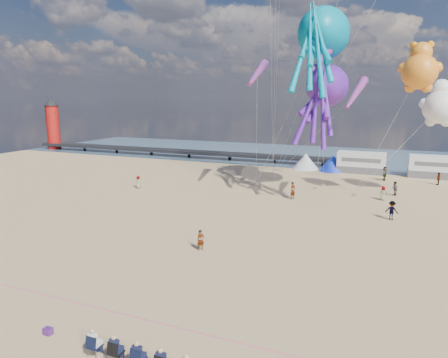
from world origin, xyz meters
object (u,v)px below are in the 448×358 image
beachgoer_3 (438,179)px  kite_panda (440,107)px  lighthouse (53,127)px  sandbag_d (324,185)px  beachgoer_1 (395,189)px  motorhome_0 (361,163)px  tent_white (306,161)px  standing_person (201,240)px  tent_blue (333,163)px  beachgoer_5 (293,190)px  sandbag_e (273,179)px  windsock_mid (321,59)px  cooler_purple (48,331)px  kite_teddy_orange (420,72)px  windsock_left (257,73)px  kite_octopus_purple (327,86)px  beachgoer_0 (138,182)px  sandbag_a (256,185)px  beachgoer_6 (383,193)px  kite_octopus_teal (324,33)px  windsock_right (356,93)px  motorhome_1 (435,167)px  spectator_row (139,354)px  sandbag_c (354,195)px  beachgoer_2 (392,210)px  beachgoer_4 (385,173)px  sandbag_b (315,188)px

beachgoer_3 → kite_panda: bearing=0.4°
lighthouse → sandbag_d: 60.48m
beachgoer_1 → motorhome_0: bearing=-179.4°
tent_white → standing_person: tent_white is taller
beachgoer_1 → tent_blue: bearing=-165.3°
beachgoer_3 → beachgoer_5: size_ratio=0.86×
sandbag_e → windsock_mid: windsock_mid is taller
cooler_purple → beachgoer_1: beachgoer_1 is taller
motorhome_0 → kite_teddy_orange: (5.71, -15.58, 11.65)m
kite_panda → windsock_left: windsock_left is taller
kite_octopus_purple → motorhome_0: bearing=78.2°
lighthouse → tent_white: lighthouse is taller
standing_person → kite_teddy_orange: 27.51m
beachgoer_0 → sandbag_a: beachgoer_0 is taller
beachgoer_6 → kite_octopus_teal: 18.43m
windsock_right → beachgoer_6: bearing=62.3°
motorhome_1 → spectator_row: (-14.55, -48.12, -0.85)m
windsock_left → windsock_right: size_ratio=1.38×
beachgoer_1 → beachgoer_3: beachgoer_1 is taller
standing_person → beachgoer_0: bearing=93.2°
cooler_purple → beachgoer_6: 34.96m
sandbag_a → kite_panda: (19.33, 1.81, 9.60)m
kite_octopus_purple → cooler_purple: bearing=-100.7°
tent_white → spectator_row: (2.95, -48.12, -0.55)m
beachgoer_3 → windsock_left: size_ratio=0.21×
beachgoer_5 → kite_teddy_orange: (11.34, 3.11, 12.22)m
beachgoer_0 → windsock_left: windsock_left is taller
beachgoer_6 → windsock_right: 11.40m
cooler_purple → kite_panda: bearing=62.5°
motorhome_0 → tent_blue: size_ratio=1.65×
tent_blue → sandbag_e: tent_blue is taller
beachgoer_6 → sandbag_c: size_ratio=3.02×
sandbag_d → windsock_mid: (0.09, -6.59, 14.43)m
tent_blue → beachgoer_6: size_ratio=2.65×
tent_white → beachgoer_1: 18.03m
cooler_purple → beachgoer_2: (14.50, 25.10, 0.70)m
cooler_purple → sandbag_a: cooler_purple is taller
windsock_mid → beachgoer_5: bearing=-141.6°
windsock_mid → windsock_right: size_ratio=1.09×
beachgoer_0 → windsock_right: windsock_right is taller
motorhome_0 → spectator_row: motorhome_0 is taller
lighthouse → beachgoer_5: size_ratio=4.86×
beachgoer_6 → kite_teddy_orange: size_ratio=0.26×
sandbag_c → sandbag_e: size_ratio=1.00×
sandbag_c → beachgoer_1: bearing=21.7°
windsock_left → windsock_right: (10.73, -2.69, -2.22)m
beachgoer_4 → beachgoer_6: (0.03, -11.17, -0.17)m
sandbag_a → sandbag_b: same height
motorhome_1 → beachgoer_6: size_ratio=4.37×
beachgoer_5 → sandbag_a: beachgoer_5 is taller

